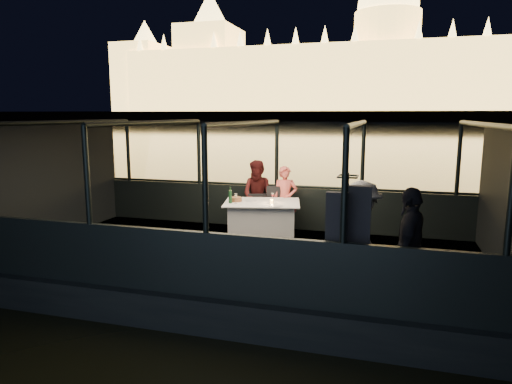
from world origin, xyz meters
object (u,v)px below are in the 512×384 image
(dining_table_central, at_px, (262,221))
(passenger_dark, at_px, (410,242))
(wine_bottle, at_px, (230,195))
(coat_stand, at_px, (346,237))
(person_woman_coral, at_px, (285,197))
(passenger_stripe, at_px, (362,229))
(chair_port_right, at_px, (275,213))
(person_man_maroon, at_px, (258,196))
(chair_port_left, at_px, (255,212))

(dining_table_central, relative_size, passenger_dark, 0.93)
(passenger_dark, relative_size, wine_bottle, 5.04)
(coat_stand, bearing_deg, person_woman_coral, 114.44)
(passenger_stripe, bearing_deg, coat_stand, 142.62)
(coat_stand, relative_size, passenger_stripe, 1.13)
(passenger_stripe, relative_size, wine_bottle, 4.97)
(dining_table_central, bearing_deg, person_woman_coral, 67.35)
(chair_port_right, relative_size, person_man_maroon, 0.64)
(passenger_stripe, bearing_deg, passenger_dark, -153.04)
(person_woman_coral, xyz_separation_m, passenger_stripe, (1.70, -2.70, 0.10))
(person_woman_coral, relative_size, passenger_stripe, 0.91)
(coat_stand, distance_m, person_man_maroon, 4.01)
(dining_table_central, height_order, person_man_maroon, person_man_maroon)
(person_woman_coral, bearing_deg, person_man_maroon, 166.13)
(person_woman_coral, bearing_deg, dining_table_central, -126.52)
(coat_stand, distance_m, passenger_dark, 0.82)
(dining_table_central, distance_m, person_man_maroon, 0.85)
(chair_port_left, bearing_deg, wine_bottle, -132.47)
(chair_port_left, xyz_separation_m, coat_stand, (2.13, -3.13, 0.45))
(wine_bottle, bearing_deg, passenger_stripe, -33.63)
(coat_stand, height_order, wine_bottle, coat_stand)
(dining_table_central, relative_size, passenger_stripe, 0.94)
(dining_table_central, relative_size, chair_port_right, 1.50)
(passenger_stripe, relative_size, passenger_dark, 0.99)
(person_man_maroon, height_order, passenger_stripe, passenger_stripe)
(dining_table_central, xyz_separation_m, wine_bottle, (-0.56, -0.27, 0.53))
(chair_port_left, distance_m, chair_port_right, 0.43)
(person_man_maroon, bearing_deg, person_woman_coral, 2.86)
(person_woman_coral, bearing_deg, passenger_stripe, -71.60)
(dining_table_central, distance_m, chair_port_left, 0.54)
(person_woman_coral, xyz_separation_m, wine_bottle, (-0.86, -0.99, 0.17))
(coat_stand, xyz_separation_m, passenger_dark, (0.79, 0.20, -0.05))
(passenger_dark, bearing_deg, chair_port_right, -126.82)
(person_man_maroon, xyz_separation_m, passenger_dark, (2.91, -3.20, 0.10))
(wine_bottle, bearing_deg, person_man_maroon, 74.25)
(passenger_dark, bearing_deg, person_woman_coral, -130.83)
(person_woman_coral, height_order, passenger_stripe, passenger_stripe)
(chair_port_left, distance_m, passenger_stripe, 3.36)
(chair_port_left, height_order, wine_bottle, wine_bottle)
(chair_port_left, xyz_separation_m, person_woman_coral, (0.58, 0.27, 0.30))
(dining_table_central, height_order, person_woman_coral, person_woman_coral)
(person_woman_coral, bearing_deg, wine_bottle, -144.63)
(chair_port_left, relative_size, coat_stand, 0.46)
(chair_port_right, distance_m, passenger_dark, 3.88)
(passenger_dark, bearing_deg, chair_port_left, -122.07)
(chair_port_left, xyz_separation_m, passenger_dark, (2.92, -2.93, 0.40))
(chair_port_left, relative_size, passenger_dark, 0.51)
(person_woman_coral, bearing_deg, chair_port_right, -136.06)
(person_woman_coral, distance_m, passenger_dark, 3.96)
(dining_table_central, relative_size, wine_bottle, 4.68)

